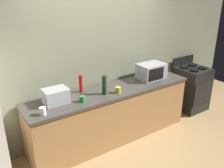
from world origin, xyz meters
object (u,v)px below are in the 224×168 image
object	(u,v)px
mug_white	(43,111)
stove_range	(191,88)
bottle_hot_sauce	(81,84)
mug_green	(82,99)
mug_yellow	(118,90)
bottle_wine	(104,85)
microwave	(151,71)
toaster_oven	(56,96)

from	to	relation	value
mug_white	stove_range	bearing A→B (deg)	3.28
bottle_hot_sauce	mug_white	size ratio (longest dim) A/B	2.62
stove_range	mug_green	xyz separation A→B (m)	(-2.60, -0.12, 0.48)
bottle_hot_sauce	mug_yellow	distance (m)	0.58
bottle_wine	mug_green	distance (m)	0.42
microwave	mug_yellow	xyz separation A→B (m)	(-0.86, -0.20, -0.09)
stove_range	mug_yellow	bearing A→B (deg)	-175.75
toaster_oven	stove_range	bearing A→B (deg)	-1.18
bottle_wine	mug_green	bearing A→B (deg)	-173.28
microwave	stove_range	bearing A→B (deg)	-2.45
toaster_oven	mug_white	xyz separation A→B (m)	(-0.28, -0.24, -0.05)
bottle_wine	mug_green	xyz separation A→B (m)	(-0.41, -0.05, -0.11)
microwave	toaster_oven	world-z (taller)	microwave
microwave	mug_yellow	world-z (taller)	microwave
mug_white	mug_green	distance (m)	0.60
toaster_oven	bottle_hot_sauce	distance (m)	0.49
bottle_wine	toaster_oven	bearing A→B (deg)	169.85
bottle_wine	mug_white	bearing A→B (deg)	-173.61
microwave	bottle_hot_sauce	distance (m)	1.33
mug_yellow	mug_green	distance (m)	0.61
toaster_oven	mug_yellow	bearing A→B (deg)	-12.63
bottle_hot_sauce	mug_green	distance (m)	0.36
toaster_oven	bottle_hot_sauce	xyz separation A→B (m)	(0.47, 0.14, 0.04)
bottle_wine	mug_yellow	bearing A→B (deg)	-21.30
stove_range	bottle_hot_sauce	size ratio (longest dim) A/B	3.83
stove_range	mug_white	distance (m)	3.24
bottle_hot_sauce	mug_green	world-z (taller)	bottle_hot_sauce
mug_green	mug_white	bearing A→B (deg)	-173.84
stove_range	microwave	bearing A→B (deg)	177.55
microwave	mug_green	xyz separation A→B (m)	(-1.47, -0.17, -0.09)
microwave	bottle_wine	size ratio (longest dim) A/B	1.61
microwave	mug_yellow	bearing A→B (deg)	-167.25
mug_green	bottle_wine	bearing A→B (deg)	6.72
stove_range	mug_green	size ratio (longest dim) A/B	12.27
bottle_hot_sauce	mug_white	distance (m)	0.84
toaster_oven	mug_green	world-z (taller)	toaster_oven
bottle_hot_sauce	bottle_wine	bearing A→B (deg)	-45.94
mug_white	mug_yellow	bearing A→B (deg)	1.68
microwave	mug_white	bearing A→B (deg)	-173.63
bottle_hot_sauce	bottle_wine	size ratio (longest dim) A/B	0.95
microwave	mug_white	world-z (taller)	microwave
bottle_hot_sauce	mug_white	world-z (taller)	bottle_hot_sauce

